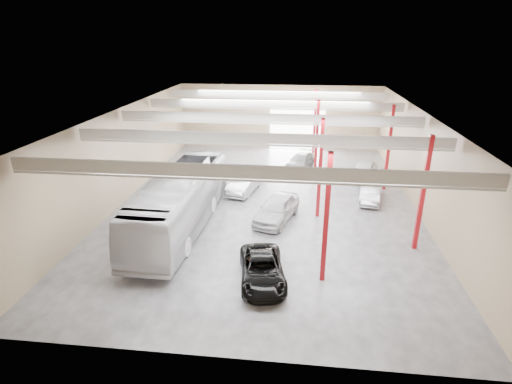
% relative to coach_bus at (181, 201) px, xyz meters
% --- Properties ---
extents(depot_shell, '(22.12, 32.12, 7.06)m').
position_rel_coach_bus_xyz_m(depot_shell, '(5.41, 5.30, 3.09)').
color(depot_shell, '#434347').
rests_on(depot_shell, ground).
extents(coach_bus, '(3.60, 13.63, 3.77)m').
position_rel_coach_bus_xyz_m(coach_bus, '(0.00, 0.00, 0.00)').
color(coach_bus, silver).
rests_on(coach_bus, ground).
extents(black_sedan, '(3.05, 5.21, 1.36)m').
position_rel_coach_bus_xyz_m(black_sedan, '(5.94, -5.64, -1.20)').
color(black_sedan, black).
rests_on(black_sedan, ground).
extents(car_row_a, '(3.46, 5.43, 1.72)m').
position_rel_coach_bus_xyz_m(car_row_a, '(6.23, 1.82, -1.02)').
color(car_row_a, silver).
rests_on(car_row_a, ground).
extents(car_row_b, '(2.71, 5.11, 1.60)m').
position_rel_coach_bus_xyz_m(car_row_b, '(3.27, 7.02, -1.09)').
color(car_row_b, '#B2B2B7').
rests_on(car_row_b, ground).
extents(car_row_c, '(3.22, 4.95, 1.33)m').
position_rel_coach_bus_xyz_m(car_row_c, '(7.77, 13.82, -1.22)').
color(car_row_c, slate).
rests_on(car_row_c, ground).
extents(car_right_near, '(2.14, 4.38, 1.38)m').
position_rel_coach_bus_xyz_m(car_right_near, '(13.18, 6.11, -1.19)').
color(car_right_near, '#A1A1A6').
rests_on(car_right_near, ground).
extents(car_right_far, '(3.22, 5.05, 1.60)m').
position_rel_coach_bus_xyz_m(car_right_far, '(13.48, 11.31, -1.09)').
color(car_right_far, silver).
rests_on(car_right_far, ground).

